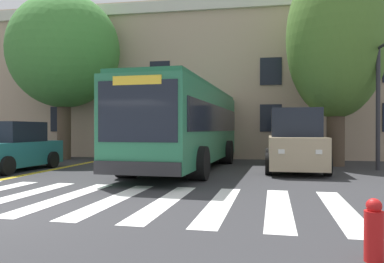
{
  "coord_description": "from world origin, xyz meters",
  "views": [
    {
      "loc": [
        4.91,
        -5.93,
        1.56
      ],
      "look_at": [
        2.47,
        7.72,
        1.48
      ],
      "focal_mm": 35.0,
      "sensor_mm": 36.0,
      "label": 1
    }
  ],
  "objects_px": {
    "city_bus": "(188,125)",
    "street_tree_curbside_small": "(64,52)",
    "car_teal_near_lane": "(11,149)",
    "car_navy_behind_bus": "(209,141)",
    "street_tree_curbside_large": "(336,38)",
    "fire_hydrant": "(374,231)",
    "car_tan_far_lane": "(294,142)"
  },
  "relations": [
    {
      "from": "car_teal_near_lane",
      "to": "street_tree_curbside_large",
      "type": "relative_size",
      "value": 0.49
    },
    {
      "from": "street_tree_curbside_small",
      "to": "fire_hydrant",
      "type": "bearing_deg",
      "value": -49.58
    },
    {
      "from": "car_tan_far_lane",
      "to": "street_tree_curbside_small",
      "type": "relative_size",
      "value": 0.58
    },
    {
      "from": "city_bus",
      "to": "car_navy_behind_bus",
      "type": "height_order",
      "value": "city_bus"
    },
    {
      "from": "city_bus",
      "to": "street_tree_curbside_small",
      "type": "height_order",
      "value": "street_tree_curbside_small"
    },
    {
      "from": "fire_hydrant",
      "to": "city_bus",
      "type": "bearing_deg",
      "value": 112.56
    },
    {
      "from": "car_teal_near_lane",
      "to": "car_navy_behind_bus",
      "type": "xyz_separation_m",
      "value": [
        5.94,
        12.0,
        -0.03
      ]
    },
    {
      "from": "city_bus",
      "to": "fire_hydrant",
      "type": "distance_m",
      "value": 10.83
    },
    {
      "from": "city_bus",
      "to": "car_navy_behind_bus",
      "type": "xyz_separation_m",
      "value": [
        -0.49,
        10.03,
        -0.94
      ]
    },
    {
      "from": "car_teal_near_lane",
      "to": "street_tree_curbside_large",
      "type": "distance_m",
      "value": 13.88
    },
    {
      "from": "street_tree_curbside_large",
      "to": "street_tree_curbside_small",
      "type": "xyz_separation_m",
      "value": [
        -13.24,
        1.28,
        0.17
      ]
    },
    {
      "from": "car_navy_behind_bus",
      "to": "street_tree_curbside_small",
      "type": "xyz_separation_m",
      "value": [
        -6.74,
        -6.63,
        4.81
      ]
    },
    {
      "from": "car_navy_behind_bus",
      "to": "fire_hydrant",
      "type": "height_order",
      "value": "car_navy_behind_bus"
    },
    {
      "from": "fire_hydrant",
      "to": "street_tree_curbside_large",
      "type": "bearing_deg",
      "value": 81.09
    },
    {
      "from": "car_navy_behind_bus",
      "to": "fire_hydrant",
      "type": "distance_m",
      "value": 20.48
    },
    {
      "from": "street_tree_curbside_large",
      "to": "fire_hydrant",
      "type": "height_order",
      "value": "street_tree_curbside_large"
    },
    {
      "from": "car_teal_near_lane",
      "to": "car_navy_behind_bus",
      "type": "relative_size",
      "value": 0.89
    },
    {
      "from": "fire_hydrant",
      "to": "car_navy_behind_bus",
      "type": "bearing_deg",
      "value": 103.01
    },
    {
      "from": "street_tree_curbside_large",
      "to": "city_bus",
      "type": "bearing_deg",
      "value": -160.54
    },
    {
      "from": "city_bus",
      "to": "car_teal_near_lane",
      "type": "relative_size",
      "value": 2.51
    },
    {
      "from": "car_teal_near_lane",
      "to": "street_tree_curbside_small",
      "type": "xyz_separation_m",
      "value": [
        -0.8,
        5.37,
        4.78
      ]
    },
    {
      "from": "car_tan_far_lane",
      "to": "street_tree_curbside_large",
      "type": "height_order",
      "value": "street_tree_curbside_large"
    },
    {
      "from": "car_teal_near_lane",
      "to": "street_tree_curbside_small",
      "type": "relative_size",
      "value": 0.51
    },
    {
      "from": "car_tan_far_lane",
      "to": "fire_hydrant",
      "type": "xyz_separation_m",
      "value": [
        0.01,
        -9.9,
        -0.73
      ]
    },
    {
      "from": "car_tan_far_lane",
      "to": "car_navy_behind_bus",
      "type": "distance_m",
      "value": 11.06
    },
    {
      "from": "street_tree_curbside_large",
      "to": "fire_hydrant",
      "type": "distance_m",
      "value": 13.21
    },
    {
      "from": "street_tree_curbside_large",
      "to": "fire_hydrant",
      "type": "relative_size",
      "value": 11.94
    },
    {
      "from": "car_navy_behind_bus",
      "to": "street_tree_curbside_small",
      "type": "relative_size",
      "value": 0.57
    },
    {
      "from": "street_tree_curbside_small",
      "to": "fire_hydrant",
      "type": "relative_size",
      "value": 11.45
    },
    {
      "from": "street_tree_curbside_large",
      "to": "street_tree_curbside_small",
      "type": "bearing_deg",
      "value": 174.49
    },
    {
      "from": "car_teal_near_lane",
      "to": "car_tan_far_lane",
      "type": "distance_m",
      "value": 10.72
    },
    {
      "from": "street_tree_curbside_small",
      "to": "city_bus",
      "type": "bearing_deg",
      "value": -25.21
    }
  ]
}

